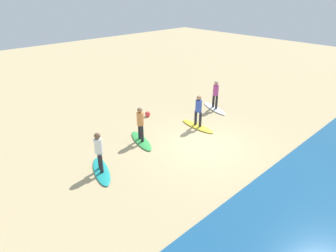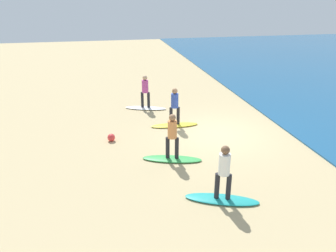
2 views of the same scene
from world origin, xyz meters
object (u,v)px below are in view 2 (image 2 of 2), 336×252
surfboard_yellow (175,125)px  surfer_teal (224,169)px  surfboard_white (146,108)px  surfer_yellow (175,104)px  surfer_white (145,89)px  beach_ball (111,137)px  surfer_green (172,133)px  surfboard_teal (222,199)px  surfboard_green (172,159)px

surfboard_yellow → surfer_teal: size_ratio=1.28×
surfboard_white → surfer_yellow: bearing=-51.6°
surfer_white → surfer_teal: same height
beach_ball → surfer_green: bearing=44.4°
surfboard_white → surfer_teal: (8.37, 1.01, 0.99)m
surfboard_white → surfboard_teal: 8.43m
surfer_yellow → surfer_white: bearing=-160.1°
surfboard_white → surfer_green: size_ratio=1.28×
surfer_yellow → surfboard_green: bearing=-14.2°
surfboard_green → surfer_green: (0.00, 0.00, 0.99)m
surfer_green → surfboard_teal: bearing=17.8°
surfer_white → surfer_teal: size_ratio=1.00×
surfboard_white → surfboard_teal: same height
surfer_white → beach_ball: 4.16m
surfboard_yellow → surfer_teal: 5.89m
surfer_green → surfer_teal: (2.69, 0.87, 0.00)m
surfboard_teal → beach_ball: 5.58m
surfboard_yellow → surfer_green: bearing=-102.4°
surfer_white → beach_ball: size_ratio=5.43×
surfboard_green → surfer_white: bearing=108.1°
surfboard_teal → beach_ball: size_ratio=6.96×
surfboard_yellow → surfboard_teal: 5.80m
surfboard_white → beach_ball: 4.07m
surfboard_green → surfboard_teal: bearing=-55.5°
surfer_white → surfer_yellow: same height
surfer_green → beach_ball: 3.04m
surfer_yellow → surfboard_teal: bearing=0.8°
surfer_green → beach_ball: bearing=-135.6°
surfer_white → surfboard_green: (5.68, 0.14, -0.99)m
surfer_green → surfer_teal: bearing=17.8°
surfboard_yellow → surfboard_teal: bearing=-87.4°
surfboard_green → beach_ball: (-2.08, -2.03, 0.11)m
surfboard_green → beach_ball: size_ratio=6.96×
surfboard_white → surfer_green: (5.68, 0.14, 0.99)m
surfboard_white → surfboard_yellow: (2.56, 0.93, 0.00)m
surfer_white → surfboard_teal: (8.37, 1.01, -0.99)m
surfer_green → surfboard_teal: 3.00m
surfboard_green → surfboard_teal: 2.83m
surfer_yellow → surfboard_green: 3.36m
surfer_white → surfer_green: bearing=1.5°
surfer_yellow → beach_ball: 3.13m
surfboard_white → surfboard_teal: bearing=-64.6°
surfer_white → surfboard_yellow: (2.56, 0.93, -0.99)m
surfboard_white → surfboard_green: bearing=-70.1°
surfer_green → surfboard_teal: (2.69, 0.87, -0.99)m
surfer_white → surfer_yellow: size_ratio=1.00×
surfer_green → beach_ball: size_ratio=5.43×
surfboard_green → beach_ball: 2.91m
surfboard_green → beach_ball: beach_ball is taller
surfboard_yellow → surfer_yellow: bearing=0.0°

